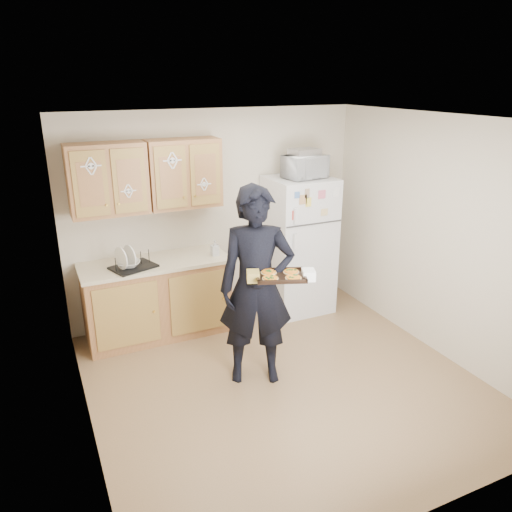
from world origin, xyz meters
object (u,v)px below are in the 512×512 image
(baking_tray, at_px, (281,276))
(microwave, at_px, (305,167))
(person, at_px, (257,287))
(refrigerator, at_px, (298,245))
(dish_rack, at_px, (133,260))

(baking_tray, relative_size, microwave, 0.89)
(person, xyz_separation_m, baking_tray, (0.11, -0.28, 0.19))
(person, bearing_deg, refrigerator, 67.94)
(refrigerator, relative_size, person, 0.88)
(microwave, bearing_deg, person, -145.08)
(refrigerator, bearing_deg, microwave, -62.71)
(baking_tray, distance_m, dish_rack, 1.78)
(microwave, relative_size, dish_rack, 1.09)
(refrigerator, height_order, person, person)
(baking_tray, height_order, dish_rack, baking_tray)
(person, distance_m, baking_tray, 0.36)
(baking_tray, height_order, microwave, microwave)
(person, height_order, dish_rack, person)
(refrigerator, xyz_separation_m, dish_rack, (-2.06, -0.05, 0.14))
(person, distance_m, microwave, 1.87)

